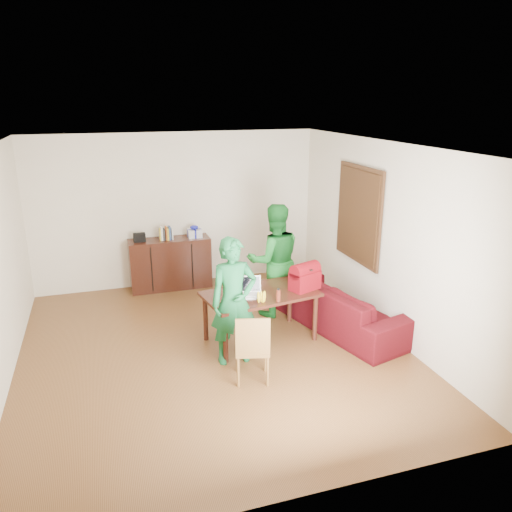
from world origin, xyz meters
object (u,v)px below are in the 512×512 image
object	(u,v)px
person_far	(274,260)
sofa	(340,305)
bottle	(278,295)
person_near	(234,301)
chair	(252,361)
red_bag	(305,279)
table	(260,299)
laptop	(249,293)

from	to	relation	value
person_far	sofa	xyz separation A→B (m)	(0.78, -0.72, -0.54)
bottle	sofa	xyz separation A→B (m)	(1.12, 0.41, -0.46)
person_near	person_far	world-z (taller)	person_far
chair	red_bag	size ratio (longest dim) A/B	2.13
chair	person_far	distance (m)	2.06
table	laptop	distance (m)	0.23
bottle	sofa	world-z (taller)	bottle
person_near	sofa	distance (m)	1.88
chair	sofa	world-z (taller)	chair
laptop	bottle	world-z (taller)	laptop
red_bag	sofa	size ratio (longest dim) A/B	0.18
person_near	laptop	world-z (taller)	person_near
bottle	red_bag	distance (m)	0.57
person_near	red_bag	xyz separation A→B (m)	(1.12, 0.37, 0.04)
table	red_bag	world-z (taller)	red_bag
chair	red_bag	xyz separation A→B (m)	(1.04, 0.90, 0.61)
sofa	chair	bearing A→B (deg)	106.39
chair	table	bearing A→B (deg)	80.65
chair	bottle	xyz separation A→B (m)	(0.55, 0.61, 0.54)
bottle	red_bag	size ratio (longest dim) A/B	0.43
laptop	red_bag	bearing A→B (deg)	13.88
person_far	red_bag	distance (m)	0.86
table	person_far	bearing A→B (deg)	49.30
red_bag	sofa	xyz separation A→B (m)	(0.63, 0.13, -0.53)
person_far	bottle	xyz separation A→B (m)	(-0.35, -1.13, -0.08)
person_far	laptop	world-z (taller)	person_far
sofa	table	bearing A→B (deg)	77.91
bottle	sofa	bearing A→B (deg)	19.98
person_far	person_near	bearing A→B (deg)	55.73
chair	sofa	bearing A→B (deg)	45.48
table	bottle	world-z (taller)	bottle
person_near	sofa	world-z (taller)	person_near
laptop	red_bag	distance (m)	0.81
person_near	person_far	size ratio (longest dim) A/B	0.94
table	person_far	distance (m)	0.96
table	bottle	distance (m)	0.41
chair	sofa	distance (m)	1.96
chair	red_bag	world-z (taller)	red_bag
person_far	sofa	size ratio (longest dim) A/B	0.76
person_far	table	bearing A→B (deg)	62.94
table	sofa	world-z (taller)	table
person_near	bottle	bearing A→B (deg)	5.97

